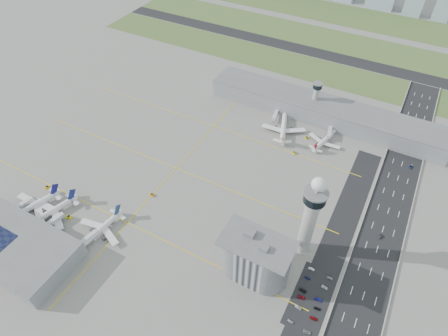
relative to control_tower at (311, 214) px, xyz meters
The scene contains 52 objects.
ground 80.47m from the control_tower, behind, with size 1000.00×1000.00×0.00m, color gray.
grass_strip_0 238.28m from the control_tower, 112.98° to the left, with size 480.00×50.00×0.08m, color #49622E.
grass_strip_1 308.14m from the control_tower, 107.49° to the left, with size 480.00×60.00×0.08m, color #4D6C33.
grass_strip_2 384.80m from the control_tower, 103.89° to the left, with size 480.00×70.00×0.08m, color #47632E.
runway 272.40m from the control_tower, 109.91° to the left, with size 480.00×22.00×0.10m, color black.
highway 56.01m from the control_tower, 10.54° to the right, with size 28.00×500.00×0.10m, color black.
barrier_left 45.73m from the control_tower, 15.42° to the right, with size 0.60×500.00×1.20m, color #9E9E99.
barrier_right 67.08m from the control_tower, ahead, with size 0.60×500.00×1.20m, color #9E9E99.
landside_road 43.28m from the control_tower, 45.00° to the right, with size 18.00×260.00×0.08m, color black.
parking_lot 48.79m from the control_tower, 61.93° to the right, with size 20.00×44.00×0.10m, color black.
taxiway_line_h_0 123.35m from the control_tower, 161.26° to the right, with size 260.00×0.60×0.01m, color yellow.
taxiway_line_h_1 119.40m from the control_tower, 168.89° to the left, with size 260.00×0.60×0.01m, color yellow.
taxiway_line_h_2 143.16m from the control_tower, 143.79° to the left, with size 260.00×0.60×0.01m, color yellow.
taxiway_line_v 119.40m from the control_tower, 168.89° to the left, with size 0.60×260.00×0.01m, color yellow.
control_tower is the anchor object (origin of this frame).
secondary_tower 148.97m from the control_tower, 106.48° to the left, with size 8.60×8.60×31.90m.
admin_building 41.10m from the control_tower, 123.70° to the right, with size 42.00×24.00×33.50m.
terminal_pier 146.15m from the control_tower, 102.88° to the left, with size 210.00×32.00×15.80m.
near_terminal 185.86m from the control_tower, 150.65° to the right, with size 84.00×42.00×13.00m.
airplane_near_a 190.08m from the control_tower, 160.84° to the right, with size 43.59×37.05×12.20m, color white, non-canonical shape.
airplane_near_b 175.59m from the control_tower, 159.86° to the right, with size 43.74×37.18×12.25m, color white, non-canonical shape.
airplane_near_c 136.80m from the control_tower, 156.14° to the right, with size 40.42×34.36×11.32m, color white, non-canonical shape.
airplane_far_a 123.14m from the control_tower, 117.87° to the left, with size 44.85×38.13×12.56m, color white, non-canonical shape.
airplane_far_b 112.81m from the control_tower, 100.39° to the left, with size 34.71×29.51×9.72m, color white, non-canonical shape.
jet_bridge_near_0 200.06m from the control_tower, 159.55° to the right, with size 14.00×3.00×5.70m, color silver, non-canonical shape.
jet_bridge_near_1 172.69m from the control_tower, 156.00° to the right, with size 14.00×3.00×5.70m, color silver, non-canonical shape.
jet_bridge_near_2 146.36m from the control_tower, 151.10° to the right, with size 14.00×3.00×5.70m, color silver, non-canonical shape.
jet_bridge_far_0 145.99m from the control_tower, 119.45° to the left, with size 14.00×3.00×5.70m, color silver, non-canonical shape.
jet_bridge_far_1 129.66m from the control_tower, 99.16° to the left, with size 14.00×3.00×5.70m, color silver, non-canonical shape.
tug_0 192.36m from the control_tower, 167.46° to the right, with size 2.19×3.19×1.85m, color orange, non-canonical shape.
tug_1 163.04m from the control_tower, 160.26° to the right, with size 2.45×3.56×2.07m, color yellow, non-canonical shape.
tug_2 134.04m from the control_tower, 160.36° to the right, with size 1.91×2.78×1.62m, color gold, non-canonical shape.
tug_3 117.40m from the control_tower, behind, with size 2.05×2.98×1.73m, color orange, non-canonical shape.
tug_4 96.53m from the control_tower, 114.24° to the left, with size 2.22×3.23×1.88m, color yellow, non-canonical shape.
tug_5 115.92m from the control_tower, 108.12° to the left, with size 1.99×2.90×1.69m, color #D8B90A, non-canonical shape.
car_lot_0 60.58m from the control_tower, 77.40° to the right, with size 1.44×3.58×1.22m, color #ADABBD.
car_lot_1 53.43m from the control_tower, 72.96° to the right, with size 1.39×4.00×1.32m, color #949A9E.
car_lot_2 48.69m from the control_tower, 70.51° to the right, with size 2.07×4.49×1.25m, color maroon.
car_lot_3 45.68m from the control_tower, 68.81° to the right, with size 1.81×4.44×1.29m, color black.
car_lot_4 40.64m from the control_tower, 61.31° to the right, with size 1.40×3.49×1.19m, color navy.
car_lot_5 37.94m from the control_tower, 49.14° to the right, with size 1.32×3.79×1.25m, color white.
car_lot_6 64.11m from the control_tower, 67.08° to the right, with size 2.04×4.41×1.23m, color gray.
car_lot_7 57.78m from the control_tower, 62.01° to the right, with size 1.72×4.23×1.23m, color maroon.
car_lot_8 53.38m from the control_tower, 57.82° to the right, with size 1.50×3.72×1.27m, color black.
car_lot_9 49.62m from the control_tower, 54.72° to the right, with size 1.38×3.95×1.30m, color navy.
car_lot_10 45.19m from the control_tower, 43.05° to the right, with size 1.82×3.94×1.09m, color silver.
car_lot_11 42.86m from the control_tower, 29.73° to the right, with size 1.58×3.88×1.13m, color #9D9E9E.
car_hw_1 63.75m from the control_tower, 37.25° to the left, with size 1.33×3.81×1.26m, color black.
car_hw_2 126.10m from the control_tower, 65.92° to the left, with size 1.95×4.22×1.17m, color navy.
car_hw_4 177.47m from the control_tower, 78.34° to the left, with size 1.53×3.79×1.29m, color #92969F.
skyline_bldg_10 416.22m from the control_tower, 89.82° to the left, with size 23.01×18.41×27.75m, color #9EADC1.
skyline_bldg_11 417.21m from the control_tower, 85.01° to the left, with size 20.22×16.18×38.97m, color #9EADC1.
Camera 1 is at (92.03, -134.56, 206.84)m, focal length 30.00 mm.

